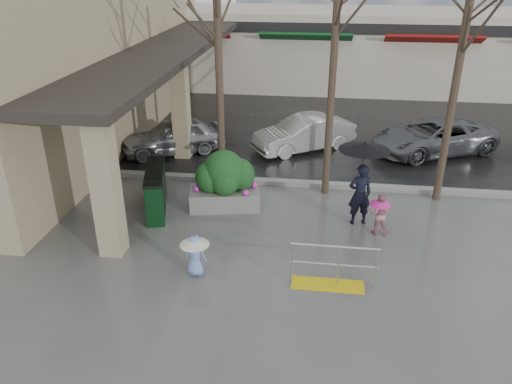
% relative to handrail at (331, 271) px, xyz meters
% --- Properties ---
extents(ground, '(120.00, 120.00, 0.00)m').
position_rel_handrail_xyz_m(ground, '(-1.36, 1.20, -0.38)').
color(ground, '#51514F').
rests_on(ground, ground).
extents(street_asphalt, '(120.00, 36.00, 0.01)m').
position_rel_handrail_xyz_m(street_asphalt, '(-1.36, 23.20, -0.37)').
color(street_asphalt, black).
rests_on(street_asphalt, ground).
extents(curb, '(120.00, 0.30, 0.15)m').
position_rel_handrail_xyz_m(curb, '(-1.36, 5.20, -0.30)').
color(curb, gray).
rests_on(curb, ground).
extents(near_building, '(6.00, 18.00, 8.00)m').
position_rel_handrail_xyz_m(near_building, '(-10.36, 9.20, 3.62)').
color(near_building, tan).
rests_on(near_building, ground).
extents(canopy_slab, '(2.80, 18.00, 0.25)m').
position_rel_handrail_xyz_m(canopy_slab, '(-6.16, 9.20, 3.25)').
color(canopy_slab, '#2D2823').
rests_on(canopy_slab, pillar_front).
extents(pillar_front, '(0.55, 0.55, 3.50)m').
position_rel_handrail_xyz_m(pillar_front, '(-5.26, 0.70, 1.37)').
color(pillar_front, tan).
rests_on(pillar_front, ground).
extents(pillar_back, '(0.55, 0.55, 3.50)m').
position_rel_handrail_xyz_m(pillar_back, '(-5.26, 7.20, 1.37)').
color(pillar_back, tan).
rests_on(pillar_back, ground).
extents(storefront_row, '(34.00, 6.74, 4.00)m').
position_rel_handrail_xyz_m(storefront_row, '(0.64, 19.17, 1.64)').
color(storefront_row, beige).
rests_on(storefront_row, ground).
extents(handrail, '(1.90, 0.50, 1.03)m').
position_rel_handrail_xyz_m(handrail, '(0.00, 0.00, 0.00)').
color(handrail, yellow).
rests_on(handrail, ground).
extents(tree_west, '(3.20, 3.20, 6.80)m').
position_rel_handrail_xyz_m(tree_west, '(-3.36, 4.80, 4.71)').
color(tree_west, '#382B21').
rests_on(tree_west, ground).
extents(tree_midwest, '(3.20, 3.20, 7.00)m').
position_rel_handrail_xyz_m(tree_midwest, '(-0.16, 4.80, 4.86)').
color(tree_midwest, '#382B21').
rests_on(tree_midwest, ground).
extents(tree_mideast, '(3.20, 3.20, 6.50)m').
position_rel_handrail_xyz_m(tree_mideast, '(3.14, 4.80, 4.48)').
color(tree_mideast, '#382B21').
rests_on(tree_mideast, ground).
extents(woman, '(1.33, 1.33, 2.35)m').
position_rel_handrail_xyz_m(woman, '(0.73, 2.97, 1.05)').
color(woman, black).
rests_on(woman, ground).
extents(child_pink, '(0.57, 0.56, 1.12)m').
position_rel_handrail_xyz_m(child_pink, '(1.22, 2.51, 0.25)').
color(child_pink, '#CC7C94').
rests_on(child_pink, ground).
extents(child_blue, '(0.67, 0.67, 1.01)m').
position_rel_handrail_xyz_m(child_blue, '(-3.04, 0.04, 0.25)').
color(child_blue, '#7F9BE2').
rests_on(child_blue, ground).
extents(planter, '(2.12, 1.34, 1.73)m').
position_rel_handrail_xyz_m(planter, '(-3.01, 3.47, 0.45)').
color(planter, slate).
rests_on(planter, ground).
extents(news_boxes, '(1.05, 2.24, 1.22)m').
position_rel_handrail_xyz_m(news_boxes, '(-4.91, 3.03, 0.24)').
color(news_boxes, '#0B3316').
rests_on(news_boxes, ground).
extents(car_a, '(3.97, 2.99, 1.26)m').
position_rel_handrail_xyz_m(car_a, '(-5.72, 7.53, 0.25)').
color(car_a, '#9F9FA3').
rests_on(car_a, ground).
extents(car_b, '(3.93, 3.21, 1.26)m').
position_rel_handrail_xyz_m(car_b, '(-1.00, 8.47, 0.25)').
color(car_b, beige).
rests_on(car_b, ground).
extents(car_c, '(4.99, 3.81, 1.26)m').
position_rel_handrail_xyz_m(car_c, '(3.71, 8.78, 0.25)').
color(car_c, slate).
rests_on(car_c, ground).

